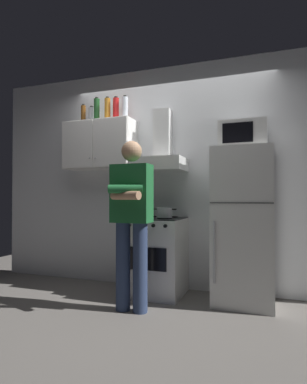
{
  "coord_description": "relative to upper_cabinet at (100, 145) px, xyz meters",
  "views": [
    {
      "loc": [
        1.15,
        -3.22,
        1.09
      ],
      "look_at": [
        0.0,
        0.0,
        1.15
      ],
      "focal_mm": 30.3,
      "sensor_mm": 36.0,
      "label": 1
    }
  ],
  "objects": [
    {
      "name": "cooking_pot",
      "position": [
        0.93,
        -0.24,
        -0.82
      ],
      "size": [
        0.27,
        0.17,
        0.11
      ],
      "color": "#B7BABF",
      "rests_on": "stove_oven"
    },
    {
      "name": "bottle_liquor_amber",
      "position": [
        0.12,
        -0.03,
        0.44
      ],
      "size": [
        0.07,
        0.07,
        0.29
      ],
      "color": "#B7721E",
      "rests_on": "upper_cabinet"
    },
    {
      "name": "upper_cabinet",
      "position": [
        0.0,
        0.0,
        0.0
      ],
      "size": [
        0.9,
        0.37,
        0.6
      ],
      "color": "white"
    },
    {
      "name": "bottle_soda_red",
      "position": [
        0.22,
        -0.01,
        0.44
      ],
      "size": [
        0.07,
        0.07,
        0.29
      ],
      "color": "red",
      "rests_on": "upper_cabinet"
    },
    {
      "name": "stove_oven",
      "position": [
        0.8,
        -0.13,
        -1.32
      ],
      "size": [
        0.6,
        0.62,
        0.87
      ],
      "color": "white",
      "rests_on": "ground_plane"
    },
    {
      "name": "ground_plane",
      "position": [
        0.85,
        -0.37,
        -1.75
      ],
      "size": [
        7.0,
        7.0,
        0.0
      ],
      "primitive_type": "plane",
      "color": "slate"
    },
    {
      "name": "refrigerator",
      "position": [
        1.75,
        -0.12,
        -0.95
      ],
      "size": [
        0.6,
        0.62,
        1.6
      ],
      "color": "white",
      "rests_on": "ground_plane"
    },
    {
      "name": "range_hood",
      "position": [
        0.8,
        0.0,
        -0.15
      ],
      "size": [
        0.6,
        0.44,
        0.75
      ],
      "color": "white"
    },
    {
      "name": "person_standing",
      "position": [
        0.75,
        -0.73,
        -0.85
      ],
      "size": [
        0.38,
        0.33,
        1.64
      ],
      "color": "navy",
      "rests_on": "ground_plane"
    },
    {
      "name": "bottle_beer_brown",
      "position": [
        -0.26,
        0.02,
        0.42
      ],
      "size": [
        0.06,
        0.06,
        0.25
      ],
      "color": "brown",
      "rests_on": "upper_cabinet"
    },
    {
      "name": "microwave",
      "position": [
        1.75,
        -0.11,
        -0.01
      ],
      "size": [
        0.48,
        0.37,
        0.28
      ],
      "color": "silver",
      "rests_on": "refrigerator"
    },
    {
      "name": "bottle_canister_steel",
      "position": [
        -0.14,
        0.03,
        0.4
      ],
      "size": [
        0.08,
        0.08,
        0.21
      ],
      "color": "#B2B5BA",
      "rests_on": "upper_cabinet"
    },
    {
      "name": "bottle_vodka_clear",
      "position": [
        0.34,
        0.01,
        0.44
      ],
      "size": [
        0.07,
        0.07,
        0.3
      ],
      "color": "silver",
      "rests_on": "upper_cabinet"
    },
    {
      "name": "bottle_wine_green",
      "position": [
        -0.04,
        -0.02,
        0.45
      ],
      "size": [
        0.07,
        0.07,
        0.31
      ],
      "color": "#19471E",
      "rests_on": "upper_cabinet"
    },
    {
      "name": "back_wall_tiled",
      "position": [
        0.85,
        0.23,
        -0.4
      ],
      "size": [
        4.8,
        0.1,
        2.7
      ],
      "primitive_type": "cube",
      "color": "white",
      "rests_on": "ground_plane"
    }
  ]
}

